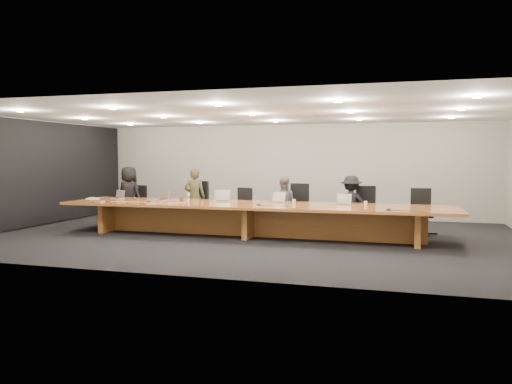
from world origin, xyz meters
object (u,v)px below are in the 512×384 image
Objects in this scene: person_b at (195,197)px; paper_cup_near at (294,201)px; chair_mid_right at (296,206)px; mic_right at (388,209)px; laptop_a at (117,194)px; laptop_c at (222,196)px; chair_far_right at (422,211)px; person_c at (283,203)px; mic_center at (259,205)px; person_a at (129,195)px; laptop_d at (276,197)px; mic_left at (148,201)px; laptop_b at (162,195)px; person_d at (351,204)px; chair_left at (195,203)px; chair_mid_left at (240,208)px; amber_mug at (182,199)px; laptop_e at (343,199)px; conference_table at (252,214)px; paper_cup_far at (366,203)px; water_bottle at (188,197)px; chair_far_left at (135,204)px; av_box at (100,201)px; chair_right at (368,209)px.

person_b reaches higher than paper_cup_near.
chair_mid_right reaches higher than mic_right.
laptop_c is (2.91, -0.09, 0.03)m from laptop_a.
person_c reaches higher than chair_far_right.
mic_right is (2.80, -0.28, 0.00)m from mic_center.
chair_far_right is at bearing 24.23° from mic_center.
mic_center is at bearing 170.07° from person_a.
laptop_d reaches higher than paper_cup_near.
laptop_d is at bearing 12.47° from mic_left.
mic_left is at bearing -70.16° from laptop_b.
laptop_a is (-5.87, -0.85, 0.18)m from person_d.
chair_left is 9.03× the size of mic_right.
chair_far_right is (4.42, 0.08, 0.03)m from chair_mid_left.
laptop_c reaches higher than mic_center.
chair_mid_right is 1.72m from mic_center.
person_d reaches higher than amber_mug.
mic_left is (-3.40, -0.62, -0.03)m from paper_cup_near.
chair_far_right is 6.43m from mic_left.
paper_cup_near is at bearing -165.67° from chair_far_right.
laptop_e is 2.69× the size of mic_center.
amber_mug is at bearing -142.91° from chair_mid_right.
person_c is 1.82m from laptop_e.
mic_right is at bearing 136.59° from person_c.
chair_mid_right reaches higher than conference_table.
conference_table is 6.80× the size of person_c.
person_b is at bearing 70.98° from mic_left.
paper_cup_far is 0.66× the size of mic_left.
person_d is 15.24× the size of paper_cup_far.
person_b reaches higher than laptop_e.
laptop_a is 2.14m from water_bottle.
laptop_e is 2.39× the size of mic_left.
laptop_e is 3.33× the size of paper_cup_near.
chair_far_left is at bearing -158.16° from person_a.
chair_mid_right is at bearing 26.70° from mic_left.
mic_left is (1.38, -1.45, -0.02)m from person_a.
mic_left is at bearing 179.87° from mic_center.
laptop_d is 4.20m from av_box.
chair_mid_left is 9.78× the size of amber_mug.
paper_cup_near is (-1.12, 0.04, -0.08)m from laptop_e.
mic_center is at bearing -92.32° from laptop_d.
chair_right is 8.56× the size of mic_right.
conference_table is 6.55× the size of person_d.
person_d is 11.23× the size of mic_center.
person_b reaches higher than laptop_a.
person_a reaches higher than laptop_d.
person_d is at bearing 34.23° from laptop_b.
person_d is at bearing 37.25° from paper_cup_near.
chair_mid_right is at bearing 60.98° from conference_table.
conference_table is at bearing -159.68° from paper_cup_near.
person_d is at bearing 23.19° from laptop_a.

